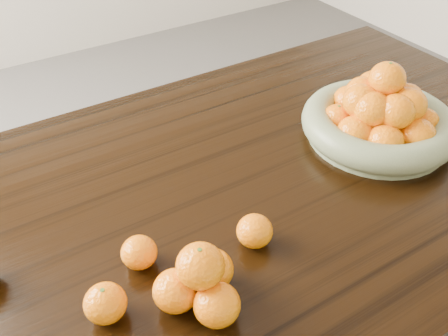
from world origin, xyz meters
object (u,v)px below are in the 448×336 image
orange_pyramid (201,282)px  loose_orange_0 (105,303)px  dining_table (201,229)px  fruit_bowl (380,117)px

orange_pyramid → loose_orange_0: (-0.15, 0.06, -0.02)m
dining_table → fruit_bowl: fruit_bowl is taller
fruit_bowl → orange_pyramid: bearing=-162.5°
fruit_bowl → dining_table: bearing=176.0°
dining_table → loose_orange_0: loose_orange_0 is taller
orange_pyramid → dining_table: bearing=60.8°
loose_orange_0 → dining_table: bearing=31.7°
dining_table → fruit_bowl: size_ratio=5.26×
dining_table → loose_orange_0: (-0.28, -0.17, 0.12)m
orange_pyramid → loose_orange_0: bearing=158.1°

